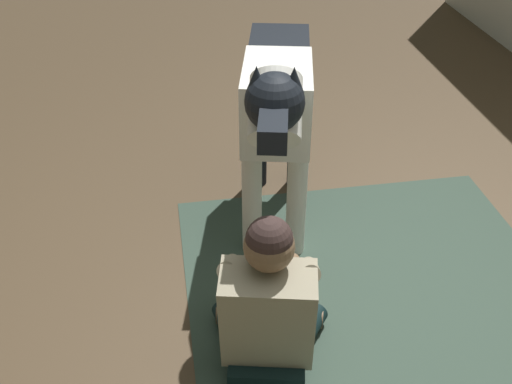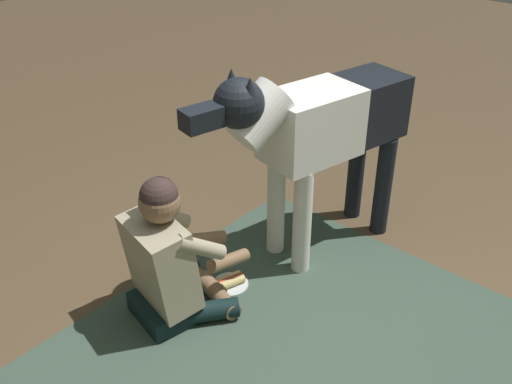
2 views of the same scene
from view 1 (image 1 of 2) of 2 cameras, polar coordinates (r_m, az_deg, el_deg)
ground_plane at (r=3.22m, az=9.93°, el=-10.63°), size 15.99×15.99×0.00m
area_rug at (r=3.16m, az=12.54°, el=-12.00°), size 2.38×1.98×0.01m
person_sitting_on_floor at (r=2.68m, az=1.17°, el=-10.91°), size 0.68×0.57×0.85m
large_dog at (r=3.21m, az=2.00°, el=8.32°), size 1.62×0.55×1.28m
hot_dog_on_plate at (r=3.17m, az=1.37°, el=-10.12°), size 0.21×0.21×0.06m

